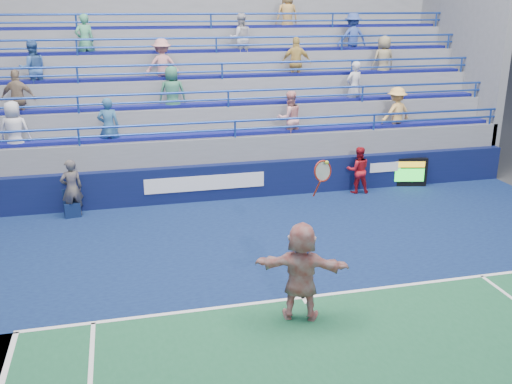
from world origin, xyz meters
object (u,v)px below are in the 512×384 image
object	(u,v)px
ball_girl	(358,170)
tennis_player	(301,271)
serve_speed_board	(406,172)
judge_chair	(72,208)
line_judge	(72,188)

from	to	relation	value
ball_girl	tennis_player	bearing A→B (deg)	68.66
serve_speed_board	ball_girl	world-z (taller)	ball_girl
serve_speed_board	judge_chair	world-z (taller)	serve_speed_board
tennis_player	ball_girl	size ratio (longest dim) A/B	2.07
serve_speed_board	tennis_player	xyz separation A→B (m)	(-5.85, -7.03, 0.49)
serve_speed_board	ball_girl	size ratio (longest dim) A/B	0.92
serve_speed_board	tennis_player	bearing A→B (deg)	-129.78
tennis_player	line_judge	xyz separation A→B (m)	(-4.50, 6.65, -0.13)
tennis_player	ball_girl	world-z (taller)	tennis_player
judge_chair	line_judge	xyz separation A→B (m)	(0.05, -0.05, 0.58)
judge_chair	ball_girl	xyz separation A→B (m)	(8.61, 0.07, 0.50)
tennis_player	line_judge	bearing A→B (deg)	124.05
judge_chair	line_judge	world-z (taller)	line_judge
judge_chair	tennis_player	world-z (taller)	tennis_player
judge_chair	serve_speed_board	bearing A→B (deg)	1.77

